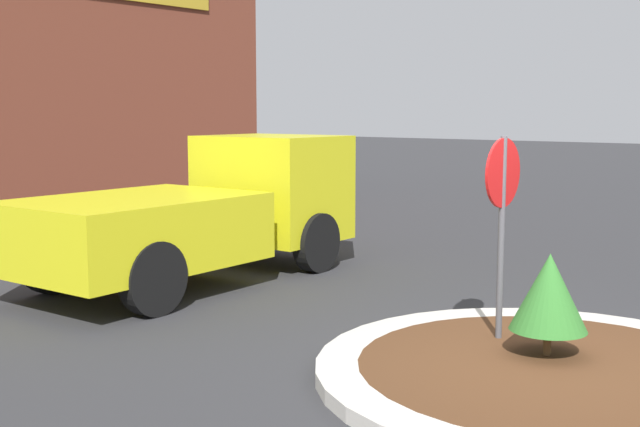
# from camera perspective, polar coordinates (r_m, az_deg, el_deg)

# --- Properties ---
(ground_plane) EXTENTS (120.00, 120.00, 0.00)m
(ground_plane) POSITION_cam_1_polar(r_m,az_deg,el_deg) (8.35, 16.25, -11.34)
(ground_plane) COLOR #2D2D30
(traffic_island) EXTENTS (4.69, 4.69, 0.15)m
(traffic_island) POSITION_cam_1_polar(r_m,az_deg,el_deg) (8.32, 16.27, -10.85)
(traffic_island) COLOR #BCB7AD
(traffic_island) RESTS_ON ground_plane
(stop_sign) EXTENTS (0.75, 0.07, 2.36)m
(stop_sign) POSITION_cam_1_polar(r_m,az_deg,el_deg) (8.85, 12.83, 0.77)
(stop_sign) COLOR #4C4C51
(stop_sign) RESTS_ON ground_plane
(island_shrub) EXTENTS (0.79, 0.79, 1.05)m
(island_shrub) POSITION_cam_1_polar(r_m,az_deg,el_deg) (8.46, 15.98, -5.39)
(island_shrub) COLOR brown
(island_shrub) RESTS_ON traffic_island
(utility_truck) EXTENTS (5.82, 2.66, 2.21)m
(utility_truck) POSITION_cam_1_polar(r_m,az_deg,el_deg) (12.65, -8.08, 0.20)
(utility_truck) COLOR gold
(utility_truck) RESTS_ON ground_plane
(storefront_building) EXTENTS (12.98, 6.07, 6.67)m
(storefront_building) POSITION_cam_1_polar(r_m,az_deg,el_deg) (22.94, -21.65, 8.56)
(storefront_building) COLOR brown
(storefront_building) RESTS_ON ground_plane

